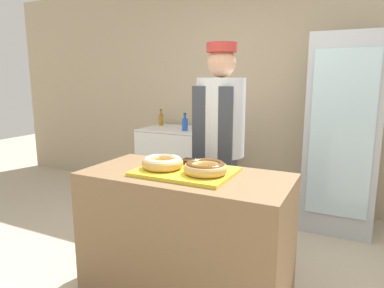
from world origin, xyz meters
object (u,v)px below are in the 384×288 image
object	(u,v)px
brownie_back_left	(189,161)
beverage_fridge	(343,134)
bottle_amber	(161,119)
donut_light_glaze	(163,162)
chest_freezer	(186,164)
brownie_back_right	(203,163)
baker_person	(220,146)
donut_chocolate_glaze	(205,167)
serving_tray	(185,172)
bottle_blue	(185,124)

from	to	relation	value
brownie_back_left	beverage_fridge	size ratio (longest dim) A/B	0.05
bottle_amber	brownie_back_left	bearing A→B (deg)	-53.56
beverage_fridge	bottle_amber	size ratio (longest dim) A/B	9.09
donut_light_glaze	chest_freezer	size ratio (longest dim) A/B	0.26
brownie_back_right	baker_person	distance (m)	0.55
donut_chocolate_glaze	chest_freezer	world-z (taller)	donut_chocolate_glaze
donut_chocolate_glaze	serving_tray	bearing A→B (deg)	169.88
bottle_amber	chest_freezer	bearing A→B (deg)	-19.12
baker_person	beverage_fridge	bearing A→B (deg)	48.91
donut_light_glaze	brownie_back_right	size ratio (longest dim) A/B	3.00
brownie_back_right	bottle_blue	world-z (taller)	bottle_blue
baker_person	donut_chocolate_glaze	bearing A→B (deg)	-75.39
brownie_back_left	bottle_amber	distance (m)	2.16
baker_person	bottle_amber	distance (m)	1.76
beverage_fridge	donut_chocolate_glaze	bearing A→B (deg)	-111.89
brownie_back_right	baker_person	size ratio (longest dim) A/B	0.05
baker_person	chest_freezer	xyz separation A→B (m)	(-0.85, 1.04, -0.49)
chest_freezer	bottle_blue	xyz separation A→B (m)	(0.05, -0.13, 0.53)
beverage_fridge	brownie_back_left	bearing A→B (deg)	-120.23
chest_freezer	beverage_fridge	bearing A→B (deg)	-0.22
beverage_fridge	brownie_back_right	bearing A→B (deg)	-117.25
brownie_back_left	bottle_blue	bearing A→B (deg)	118.29
donut_light_glaze	chest_freezer	world-z (taller)	donut_light_glaze
brownie_back_left	baker_person	xyz separation A→B (m)	(0.02, 0.54, 0.01)
brownie_back_left	bottle_blue	distance (m)	1.65
bottle_blue	beverage_fridge	bearing A→B (deg)	4.14
beverage_fridge	chest_freezer	world-z (taller)	beverage_fridge
serving_tray	brownie_back_right	distance (m)	0.17
donut_chocolate_glaze	brownie_back_right	world-z (taller)	donut_chocolate_glaze
donut_light_glaze	bottle_blue	xyz separation A→B (m)	(-0.68, 1.64, 0.02)
brownie_back_right	bottle_blue	distance (m)	1.70
serving_tray	brownie_back_left	bearing A→B (deg)	108.46
brownie_back_right	chest_freezer	size ratio (longest dim) A/B	0.09
bottle_amber	donut_chocolate_glaze	bearing A→B (deg)	-52.21
serving_tray	chest_freezer	world-z (taller)	serving_tray
baker_person	bottle_amber	world-z (taller)	baker_person
donut_light_glaze	brownie_back_left	distance (m)	0.22
brownie_back_left	bottle_blue	size ratio (longest dim) A/B	0.44
brownie_back_right	bottle_amber	xyz separation A→B (m)	(-1.39, 1.74, 0.05)
serving_tray	donut_chocolate_glaze	world-z (taller)	donut_chocolate_glaze
brownie_back_left	beverage_fridge	distance (m)	1.82
beverage_fridge	bottle_amber	bearing A→B (deg)	175.77
chest_freezer	brownie_back_right	bearing A→B (deg)	-59.30
brownie_back_right	bottle_amber	size ratio (longest dim) A/B	0.44
donut_chocolate_glaze	bottle_blue	world-z (taller)	bottle_blue
brownie_back_right	baker_person	world-z (taller)	baker_person
donut_light_glaze	chest_freezer	distance (m)	1.98
brownie_back_left	brownie_back_right	size ratio (longest dim) A/B	1.00
bottle_amber	bottle_blue	bearing A→B (deg)	-29.66
donut_light_glaze	baker_person	distance (m)	0.74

